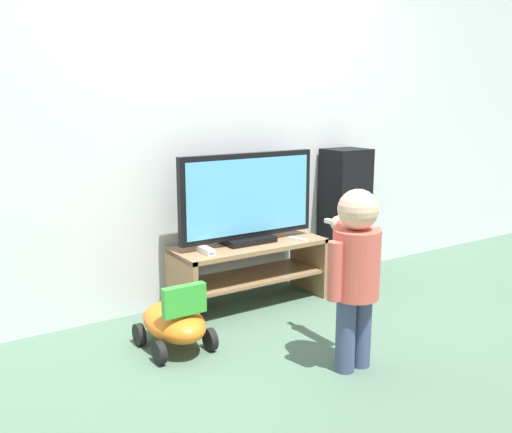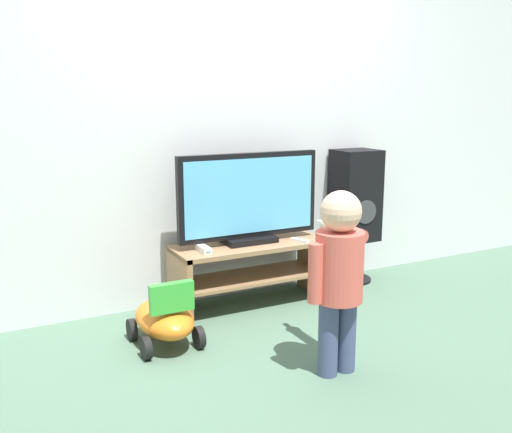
# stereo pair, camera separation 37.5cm
# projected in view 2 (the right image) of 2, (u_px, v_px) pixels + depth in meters

# --- Properties ---
(ground_plane) EXTENTS (16.00, 16.00, 0.00)m
(ground_plane) POSITION_uv_depth(u_px,v_px,m) (264.00, 313.00, 3.78)
(ground_plane) COLOR #4C6B56
(wall_back) EXTENTS (10.00, 0.06, 2.60)m
(wall_back) POSITION_uv_depth(u_px,v_px,m) (232.00, 113.00, 3.94)
(wall_back) COLOR silver
(wall_back) RESTS_ON ground_plane
(tv_stand) EXTENTS (1.07, 0.41, 0.44)m
(tv_stand) POSITION_uv_depth(u_px,v_px,m) (251.00, 264.00, 3.90)
(tv_stand) COLOR #93704C
(tv_stand) RESTS_ON ground_plane
(television) EXTENTS (1.01, 0.20, 0.61)m
(television) POSITION_uv_depth(u_px,v_px,m) (249.00, 199.00, 3.82)
(television) COLOR black
(television) RESTS_ON tv_stand
(game_console) EXTENTS (0.05, 0.16, 0.04)m
(game_console) POSITION_uv_depth(u_px,v_px,m) (204.00, 249.00, 3.65)
(game_console) COLOR white
(game_console) RESTS_ON tv_stand
(remote_primary) EXTENTS (0.09, 0.13, 0.03)m
(remote_primary) POSITION_uv_depth(u_px,v_px,m) (300.00, 241.00, 3.89)
(remote_primary) COLOR white
(remote_primary) RESTS_ON tv_stand
(child) EXTENTS (0.37, 0.53, 0.96)m
(child) POSITION_uv_depth(u_px,v_px,m) (338.00, 267.00, 2.87)
(child) COLOR #3F4C72
(child) RESTS_ON ground_plane
(speaker_tower) EXTENTS (0.32, 0.29, 1.02)m
(speaker_tower) POSITION_uv_depth(u_px,v_px,m) (355.00, 199.00, 4.33)
(speaker_tower) COLOR black
(speaker_tower) RESTS_ON ground_plane
(ride_on_toy) EXTENTS (0.35, 0.52, 0.41)m
(ride_on_toy) POSITION_uv_depth(u_px,v_px,m) (165.00, 318.00, 3.28)
(ride_on_toy) COLOR orange
(ride_on_toy) RESTS_ON ground_plane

